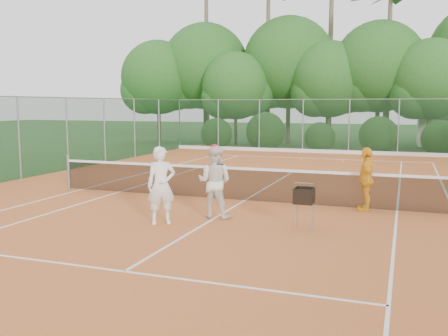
# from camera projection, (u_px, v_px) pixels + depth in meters

# --- Properties ---
(ground) EXTENTS (120.00, 120.00, 0.00)m
(ground) POSITION_uv_depth(u_px,v_px,m) (244.00, 202.00, 14.12)
(ground) COLOR #224B1B
(ground) RESTS_ON ground
(clay_court) EXTENTS (18.00, 36.00, 0.02)m
(clay_court) POSITION_uv_depth(u_px,v_px,m) (244.00, 201.00, 14.12)
(clay_court) COLOR #C1632C
(clay_court) RESTS_ON ground
(tennis_net) EXTENTS (11.97, 0.10, 1.10)m
(tennis_net) POSITION_uv_depth(u_px,v_px,m) (244.00, 183.00, 14.05)
(tennis_net) COLOR gray
(tennis_net) RESTS_ON clay_court
(player_white) EXTENTS (0.77, 0.71, 1.78)m
(player_white) POSITION_uv_depth(u_px,v_px,m) (161.00, 185.00, 11.34)
(player_white) COLOR white
(player_white) RESTS_ON clay_court
(player_center_grp) EXTENTS (0.86, 0.67, 1.78)m
(player_center_grp) POSITION_uv_depth(u_px,v_px,m) (215.00, 182.00, 11.96)
(player_center_grp) COLOR white
(player_center_grp) RESTS_ON clay_court
(player_yellow) EXTENTS (0.52, 1.00, 1.64)m
(player_yellow) POSITION_uv_depth(u_px,v_px,m) (366.00, 179.00, 12.72)
(player_yellow) COLOR gold
(player_yellow) RESTS_ON clay_court
(ball_hopper) EXTENTS (0.40, 0.40, 0.92)m
(ball_hopper) POSITION_uv_depth(u_px,v_px,m) (304.00, 197.00, 10.80)
(ball_hopper) COLOR gray
(ball_hopper) RESTS_ON clay_court
(stray_ball_a) EXTENTS (0.07, 0.07, 0.07)m
(stray_ball_a) POSITION_uv_depth(u_px,v_px,m) (343.00, 162.00, 23.60)
(stray_ball_a) COLOR #CCE034
(stray_ball_a) RESTS_ON clay_court
(stray_ball_b) EXTENTS (0.07, 0.07, 0.07)m
(stray_ball_b) POSITION_uv_depth(u_px,v_px,m) (371.00, 157.00, 25.43)
(stray_ball_b) COLOR #CBE835
(stray_ball_b) RESTS_ON clay_court
(stray_ball_c) EXTENTS (0.07, 0.07, 0.07)m
(stray_ball_c) POSITION_uv_depth(u_px,v_px,m) (301.00, 160.00, 24.36)
(stray_ball_c) COLOR #D3E836
(stray_ball_c) RESTS_ON clay_court
(court_markings) EXTENTS (11.03, 23.83, 0.01)m
(court_markings) POSITION_uv_depth(u_px,v_px,m) (244.00, 201.00, 14.11)
(court_markings) COLOR white
(court_markings) RESTS_ON clay_court
(fence_back) EXTENTS (18.07, 0.07, 3.00)m
(fence_back) POSITION_uv_depth(u_px,v_px,m) (326.00, 126.00, 27.91)
(fence_back) COLOR #19381E
(fence_back) RESTS_ON clay_court
(tropical_treeline) EXTENTS (32.10, 8.49, 15.03)m
(tropical_treeline) POSITION_uv_depth(u_px,v_px,m) (362.00, 67.00, 31.83)
(tropical_treeline) COLOR brown
(tropical_treeline) RESTS_ON ground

